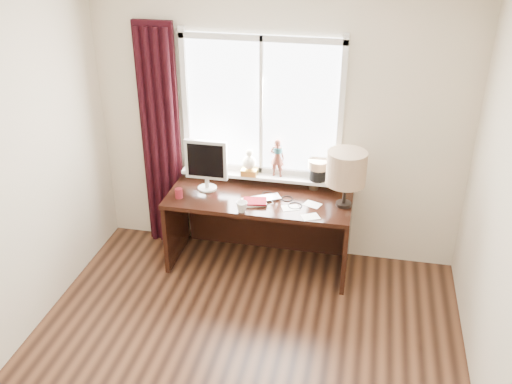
% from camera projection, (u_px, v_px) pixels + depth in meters
% --- Properties ---
extents(ceiling, '(3.50, 4.00, 0.00)m').
position_uv_depth(ceiling, '(216.00, 28.00, 2.97)').
color(ceiling, white).
rests_on(ceiling, wall_back).
extents(wall_back, '(3.50, 0.00, 2.60)m').
position_uv_depth(wall_back, '(278.00, 128.00, 5.30)').
color(wall_back, beige).
rests_on(wall_back, ground).
extents(laptop, '(0.35, 0.31, 0.02)m').
position_uv_depth(laptop, '(265.00, 199.00, 5.20)').
color(laptop, silver).
rests_on(laptop, desk).
extents(mug, '(0.14, 0.14, 0.10)m').
position_uv_depth(mug, '(242.00, 207.00, 4.98)').
color(mug, white).
rests_on(mug, desk).
extents(red_cup, '(0.07, 0.07, 0.09)m').
position_uv_depth(red_cup, '(179.00, 193.00, 5.22)').
color(red_cup, maroon).
rests_on(red_cup, desk).
extents(window, '(1.52, 0.20, 1.40)m').
position_uv_depth(window, '(264.00, 128.00, 5.28)').
color(window, white).
rests_on(window, ground).
extents(curtain, '(0.38, 0.09, 2.25)m').
position_uv_depth(curtain, '(161.00, 140.00, 5.51)').
color(curtain, black).
rests_on(curtain, floor).
extents(desk, '(1.70, 0.70, 0.75)m').
position_uv_depth(desk, '(261.00, 215.00, 5.45)').
color(desk, '#35180F').
rests_on(desk, floor).
extents(monitor, '(0.40, 0.18, 0.49)m').
position_uv_depth(monitor, '(206.00, 162.00, 5.27)').
color(monitor, beige).
rests_on(monitor, desk).
extents(notebook_stack, '(0.26, 0.23, 0.03)m').
position_uv_depth(notebook_stack, '(254.00, 202.00, 5.14)').
color(notebook_stack, beige).
rests_on(notebook_stack, desk).
extents(brush_holder, '(0.09, 0.09, 0.25)m').
position_uv_depth(brush_holder, '(314.00, 183.00, 5.37)').
color(brush_holder, black).
rests_on(brush_holder, desk).
extents(icon_frame, '(0.10, 0.03, 0.13)m').
position_uv_depth(icon_frame, '(338.00, 184.00, 5.35)').
color(icon_frame, gold).
rests_on(icon_frame, desk).
extents(table_lamp, '(0.35, 0.35, 0.52)m').
position_uv_depth(table_lamp, '(346.00, 169.00, 4.94)').
color(table_lamp, black).
rests_on(table_lamp, desk).
extents(loose_papers, '(0.38, 0.39, 0.00)m').
position_uv_depth(loose_papers, '(304.00, 210.00, 5.04)').
color(loose_papers, white).
rests_on(loose_papers, desk).
extents(desk_cables, '(0.44, 0.33, 0.01)m').
position_uv_depth(desk_cables, '(285.00, 200.00, 5.18)').
color(desk_cables, black).
rests_on(desk_cables, desk).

